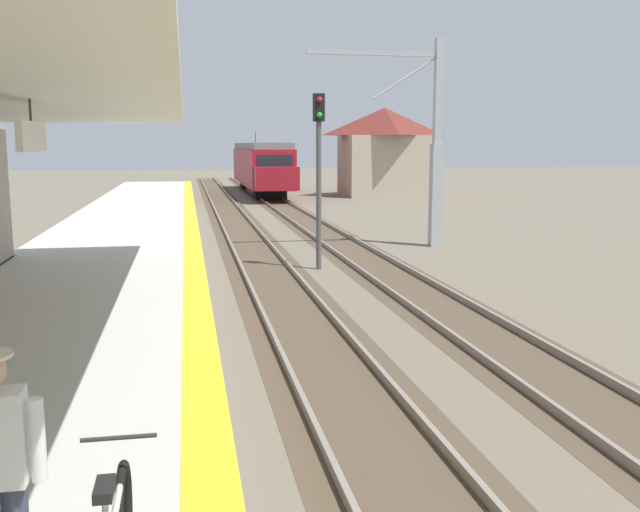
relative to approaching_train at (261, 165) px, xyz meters
The scene contains 7 objects.
station_platform 38.72m from the approaching_train, 101.64° to the right, with size 5.00×80.00×0.91m.
track_pair_nearest_platform 34.12m from the approaching_train, 95.74° to the right, with size 2.34×120.00×0.16m.
track_pair_middle 33.95m from the approaching_train, 90.01° to the right, with size 2.34×120.00×0.16m.
approaching_train is the anchor object (origin of this frame).
rail_signal_post 33.78m from the approaching_train, 93.07° to the right, with size 0.32×0.34×5.20m.
catenary_pylon_far_side 29.85m from the approaching_train, 84.17° to the right, with size 5.00×0.40×7.50m.
distant_trackside_house 9.55m from the approaching_train, 23.57° to the right, with size 6.60×5.28×6.40m.
Camera 1 is at (-0.38, -0.54, 3.72)m, focal length 39.71 mm.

